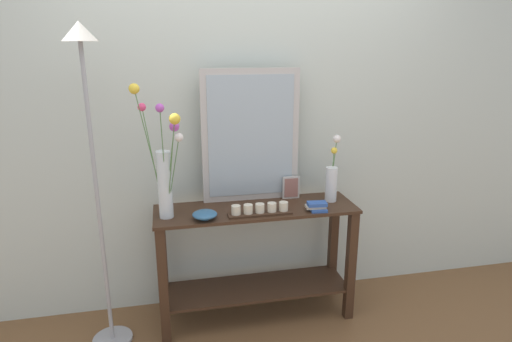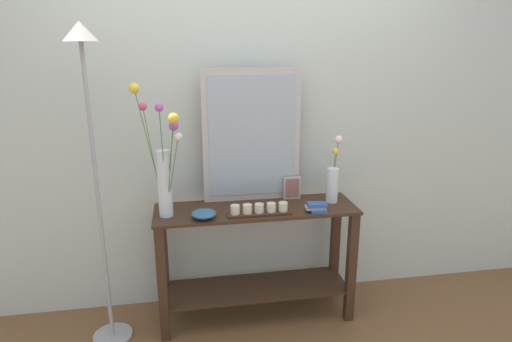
# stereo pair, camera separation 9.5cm
# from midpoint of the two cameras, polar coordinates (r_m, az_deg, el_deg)

# --- Properties ---
(ground_plane) EXTENTS (7.00, 6.00, 0.02)m
(ground_plane) POSITION_cam_midpoint_polar(r_m,az_deg,el_deg) (3.11, -0.92, -18.57)
(ground_plane) COLOR brown
(wall_back) EXTENTS (6.40, 0.08, 2.70)m
(wall_back) POSITION_cam_midpoint_polar(r_m,az_deg,el_deg) (2.89, -2.25, 7.94)
(wall_back) COLOR beige
(wall_back) RESTS_ON ground
(console_table) EXTENTS (1.28, 0.39, 0.78)m
(console_table) POSITION_cam_midpoint_polar(r_m,az_deg,el_deg) (2.86, -0.97, -10.60)
(console_table) COLOR #382316
(console_table) RESTS_ON ground
(mirror_leaning) EXTENTS (0.63, 0.03, 0.86)m
(mirror_leaning) POSITION_cam_midpoint_polar(r_m,az_deg,el_deg) (2.77, -1.63, 4.61)
(mirror_leaning) COLOR #B7B2AD
(mirror_leaning) RESTS_ON console_table
(tall_vase_left) EXTENTS (0.28, 0.30, 0.79)m
(tall_vase_left) POSITION_cam_midpoint_polar(r_m,az_deg,el_deg) (2.55, -13.14, 0.36)
(tall_vase_left) COLOR silver
(tall_vase_left) RESTS_ON console_table
(vase_right) EXTENTS (0.12, 0.14, 0.43)m
(vase_right) POSITION_cam_midpoint_polar(r_m,az_deg,el_deg) (2.86, 9.07, -0.97)
(vase_right) COLOR silver
(vase_right) RESTS_ON console_table
(candle_tray) EXTENTS (0.39, 0.09, 0.07)m
(candle_tray) POSITION_cam_midpoint_polar(r_m,az_deg,el_deg) (2.63, -0.50, -5.16)
(candle_tray) COLOR #382316
(candle_tray) RESTS_ON console_table
(picture_frame_small) EXTENTS (0.12, 0.01, 0.15)m
(picture_frame_small) POSITION_cam_midpoint_polar(r_m,az_deg,el_deg) (2.88, 3.72, -2.20)
(picture_frame_small) COLOR #B7B2AD
(picture_frame_small) RESTS_ON console_table
(decorative_bowl) EXTENTS (0.15, 0.15, 0.05)m
(decorative_bowl) POSITION_cam_midpoint_polar(r_m,az_deg,el_deg) (2.58, -7.86, -5.72)
(decorative_bowl) COLOR #2D5B84
(decorative_bowl) RESTS_ON console_table
(book_stack) EXTENTS (0.13, 0.10, 0.06)m
(book_stack) POSITION_cam_midpoint_polar(r_m,az_deg,el_deg) (2.70, 7.08, -4.68)
(book_stack) COLOR #2D519E
(book_stack) RESTS_ON console_table
(floor_lamp) EXTENTS (0.24, 0.24, 1.89)m
(floor_lamp) POSITION_cam_midpoint_polar(r_m,az_deg,el_deg) (2.52, -22.00, 3.75)
(floor_lamp) COLOR #9E9EA3
(floor_lamp) RESTS_ON ground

